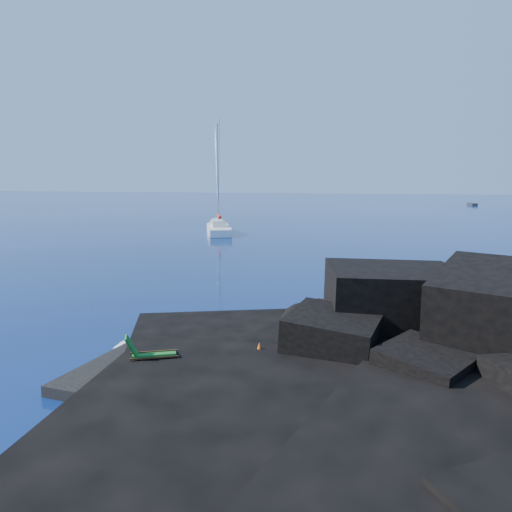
{
  "coord_description": "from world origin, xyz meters",
  "views": [
    {
      "loc": [
        9.71,
        -13.91,
        6.44
      ],
      "look_at": [
        2.43,
        13.52,
        2.0
      ],
      "focal_mm": 35.0,
      "sensor_mm": 36.0,
      "label": 1
    }
  ],
  "objects_px": {
    "deck_chair": "(154,348)",
    "marker_cone": "(259,349)",
    "sunbather": "(175,380)",
    "sailboat": "(219,233)",
    "distant_boat_a": "(472,205)"
  },
  "relations": [
    {
      "from": "sailboat",
      "to": "distant_boat_a",
      "type": "height_order",
      "value": "sailboat"
    },
    {
      "from": "sailboat",
      "to": "marker_cone",
      "type": "bearing_deg",
      "value": -91.15
    },
    {
      "from": "deck_chair",
      "to": "sunbather",
      "type": "distance_m",
      "value": 1.99
    },
    {
      "from": "deck_chair",
      "to": "sunbather",
      "type": "bearing_deg",
      "value": -72.29
    },
    {
      "from": "sailboat",
      "to": "marker_cone",
      "type": "xyz_separation_m",
      "value": [
        15.17,
        -39.51,
        0.6
      ]
    },
    {
      "from": "deck_chair",
      "to": "marker_cone",
      "type": "relative_size",
      "value": 3.19
    },
    {
      "from": "sailboat",
      "to": "marker_cone",
      "type": "distance_m",
      "value": 42.32
    },
    {
      "from": "deck_chair",
      "to": "sunbather",
      "type": "relative_size",
      "value": 0.95
    },
    {
      "from": "marker_cone",
      "to": "sunbather",
      "type": "bearing_deg",
      "value": -120.81
    },
    {
      "from": "sunbather",
      "to": "marker_cone",
      "type": "xyz_separation_m",
      "value": [
        1.8,
        3.02,
        0.08
      ]
    },
    {
      "from": "sailboat",
      "to": "distant_boat_a",
      "type": "relative_size",
      "value": 3.14
    },
    {
      "from": "marker_cone",
      "to": "distant_boat_a",
      "type": "height_order",
      "value": "marker_cone"
    },
    {
      "from": "sailboat",
      "to": "deck_chair",
      "type": "xyz_separation_m",
      "value": [
        12.01,
        -41.13,
        0.91
      ]
    },
    {
      "from": "marker_cone",
      "to": "deck_chair",
      "type": "bearing_deg",
      "value": -152.8
    },
    {
      "from": "deck_chair",
      "to": "marker_cone",
      "type": "xyz_separation_m",
      "value": [
        3.16,
        1.62,
        -0.3
      ]
    }
  ]
}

